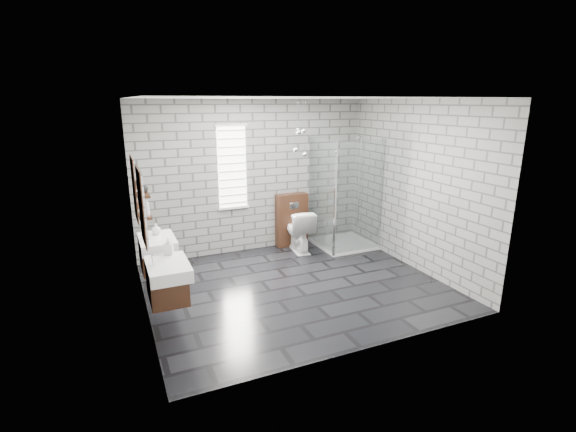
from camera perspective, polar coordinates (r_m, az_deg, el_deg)
floor at (r=6.30m, az=1.02°, el=-9.61°), size 4.20×3.60×0.02m
ceiling at (r=5.71m, az=1.16°, el=15.95°), size 4.20×3.60×0.02m
wall_back at (r=7.51m, az=-4.71°, el=5.36°), size 4.20×0.02×2.70m
wall_front at (r=4.34m, az=11.12°, el=-2.44°), size 4.20×0.02×2.70m
wall_left at (r=5.36m, az=-19.89°, el=0.34°), size 0.02×3.60×2.70m
wall_right at (r=6.99m, az=17.05°, el=3.97°), size 0.02×3.60×2.70m
vanity_left at (r=5.09m, az=-16.55°, el=-7.22°), size 0.47×0.70×1.57m
vanity_right at (r=6.03m, az=-17.83°, el=-3.73°), size 0.47×0.70×1.57m
shelf_lower at (r=5.32m, az=-18.96°, el=-0.00°), size 0.14×0.30×0.03m
shelf_upper at (r=5.26m, az=-19.21°, el=2.73°), size 0.14×0.30×0.03m
window at (r=7.33m, az=-7.65°, el=6.61°), size 0.56×0.05×1.48m
cistern_panel at (r=7.85m, az=0.50°, el=-0.51°), size 0.60×0.20×1.00m
flush_plate at (r=7.68m, az=0.82°, el=1.44°), size 0.18×0.01×0.12m
shower_enclosure at (r=7.77m, az=7.49°, el=-0.79°), size 1.00×1.00×2.03m
pendant_cluster at (r=7.28m, az=1.64°, el=10.52°), size 0.24×0.23×0.98m
toilet at (r=7.60m, az=1.49°, el=-1.95°), size 0.51×0.80×0.77m
soap_bottle_a at (r=5.29m, az=-16.02°, el=-3.97°), size 0.12×0.13×0.21m
soap_bottle_b at (r=6.13m, az=-17.59°, el=-1.70°), size 0.16×0.16×0.16m
soap_bottle_c at (r=5.23m, az=-18.91°, el=1.25°), size 0.10×0.10×0.24m
vase at (r=5.31m, az=-19.24°, el=3.73°), size 0.14×0.14×0.13m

